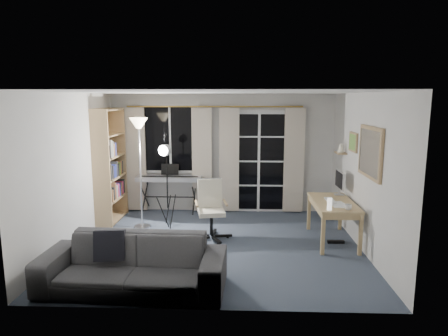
# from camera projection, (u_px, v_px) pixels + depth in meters

# --- Properties ---
(floor) EXTENTS (4.50, 4.00, 0.02)m
(floor) POSITION_uv_depth(u_px,v_px,m) (217.00, 245.00, 6.39)
(floor) COLOR #3A4455
(floor) RESTS_ON ground
(window) EXTENTS (1.20, 0.08, 1.40)m
(window) POSITION_uv_depth(u_px,v_px,m) (170.00, 139.00, 8.11)
(window) COLOR white
(window) RESTS_ON floor
(french_door) EXTENTS (1.32, 0.09, 2.11)m
(french_door) POSITION_uv_depth(u_px,v_px,m) (259.00, 162.00, 8.12)
(french_door) COLOR white
(french_door) RESTS_ON floor
(curtains) EXTENTS (3.60, 0.07, 2.13)m
(curtains) POSITION_uv_depth(u_px,v_px,m) (215.00, 159.00, 8.05)
(curtains) COLOR gold
(curtains) RESTS_ON floor
(bookshelf) EXTENTS (0.36, 1.00, 2.13)m
(bookshelf) POSITION_uv_depth(u_px,v_px,m) (107.00, 168.00, 7.51)
(bookshelf) COLOR #A68157
(bookshelf) RESTS_ON floor
(torchiere_lamp) EXTENTS (0.41, 0.41, 1.98)m
(torchiere_lamp) POSITION_uv_depth(u_px,v_px,m) (139.00, 140.00, 6.96)
(torchiere_lamp) COLOR #B2B2B7
(torchiere_lamp) RESTS_ON floor
(keyboard_piano) EXTENTS (1.30, 0.63, 0.94)m
(keyboard_piano) POSITION_uv_depth(u_px,v_px,m) (169.00, 179.00, 7.97)
(keyboard_piano) COLOR black
(keyboard_piano) RESTS_ON floor
(studio_light) EXTENTS (0.35, 0.35, 1.54)m
(studio_light) POSITION_uv_depth(u_px,v_px,m) (165.00, 160.00, 7.05)
(studio_light) COLOR black
(studio_light) RESTS_ON floor
(office_chair) EXTENTS (0.67, 0.67, 0.98)m
(office_chair) POSITION_uv_depth(u_px,v_px,m) (210.00, 204.00, 6.67)
(office_chair) COLOR black
(office_chair) RESTS_ON floor
(desk) EXTENTS (0.63, 1.25, 0.67)m
(desk) POSITION_uv_depth(u_px,v_px,m) (333.00, 206.00, 6.45)
(desk) COLOR tan
(desk) RESTS_ON floor
(monitor) EXTENTS (0.16, 0.48, 0.42)m
(monitor) POSITION_uv_depth(u_px,v_px,m) (340.00, 180.00, 6.83)
(monitor) COLOR silver
(monitor) RESTS_ON desk
(desk_clutter) EXTENTS (0.39, 0.76, 0.85)m
(desk_clutter) POSITION_uv_depth(u_px,v_px,m) (333.00, 214.00, 6.25)
(desk_clutter) COLOR white
(desk_clutter) RESTS_ON desk
(mug) EXTENTS (0.11, 0.09, 0.11)m
(mug) POSITION_uv_depth(u_px,v_px,m) (348.00, 206.00, 5.93)
(mug) COLOR silver
(mug) RESTS_ON desk
(wall_mirror) EXTENTS (0.04, 0.94, 0.74)m
(wall_mirror) POSITION_uv_depth(u_px,v_px,m) (370.00, 152.00, 5.69)
(wall_mirror) COLOR #A68157
(wall_mirror) RESTS_ON floor
(framed_print) EXTENTS (0.03, 0.42, 0.32)m
(framed_print) POSITION_uv_depth(u_px,v_px,m) (353.00, 142.00, 6.57)
(framed_print) COLOR #A68157
(framed_print) RESTS_ON floor
(wall_shelf) EXTENTS (0.16, 0.30, 0.18)m
(wall_shelf) POSITION_uv_depth(u_px,v_px,m) (341.00, 150.00, 7.09)
(wall_shelf) COLOR #A68157
(wall_shelf) RESTS_ON floor
(sofa) EXTENTS (2.25, 0.75, 0.87)m
(sofa) POSITION_uv_depth(u_px,v_px,m) (132.00, 255.00, 4.82)
(sofa) COLOR #2C2B2E
(sofa) RESTS_ON floor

